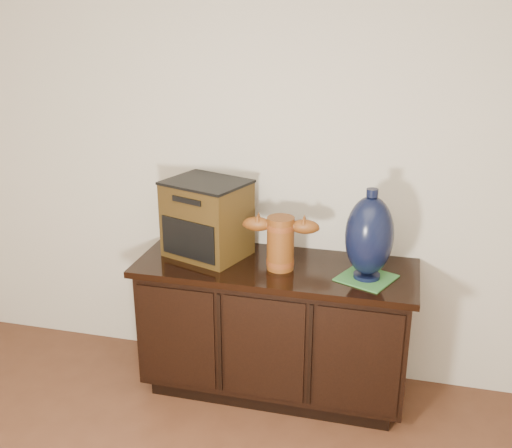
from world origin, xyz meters
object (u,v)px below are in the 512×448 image
(sideboard, at_px, (275,327))
(terracotta_vessel, at_px, (281,240))
(spray_can, at_px, (237,240))
(lamp_base, at_px, (369,236))
(tv_radio, at_px, (207,218))

(sideboard, relative_size, terracotta_vessel, 3.72)
(terracotta_vessel, bearing_deg, spray_can, 148.27)
(lamp_base, distance_m, spray_can, 0.74)
(sideboard, relative_size, spray_can, 9.20)
(terracotta_vessel, distance_m, tv_radio, 0.43)
(spray_can, bearing_deg, lamp_base, -12.27)
(spray_can, bearing_deg, terracotta_vessel, -27.31)
(tv_radio, relative_size, lamp_base, 1.09)
(terracotta_vessel, relative_size, tv_radio, 0.79)
(terracotta_vessel, height_order, tv_radio, tv_radio)
(lamp_base, height_order, spray_can, lamp_base)
(sideboard, bearing_deg, tv_radio, 172.22)
(sideboard, distance_m, lamp_base, 0.76)
(sideboard, xyz_separation_m, lamp_base, (0.47, -0.05, 0.59))
(sideboard, xyz_separation_m, terracotta_vessel, (0.03, -0.03, 0.52))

